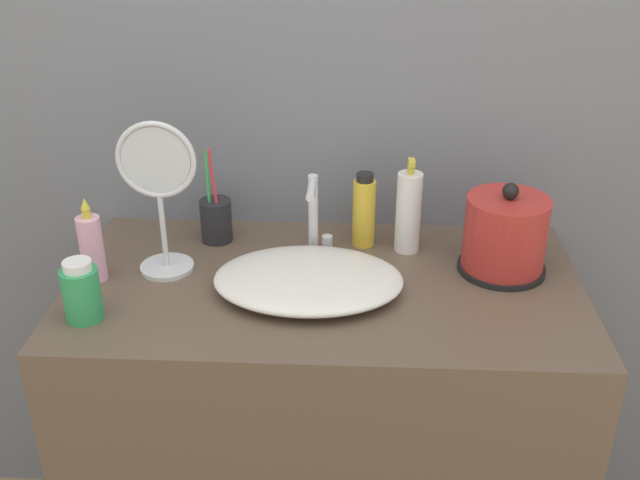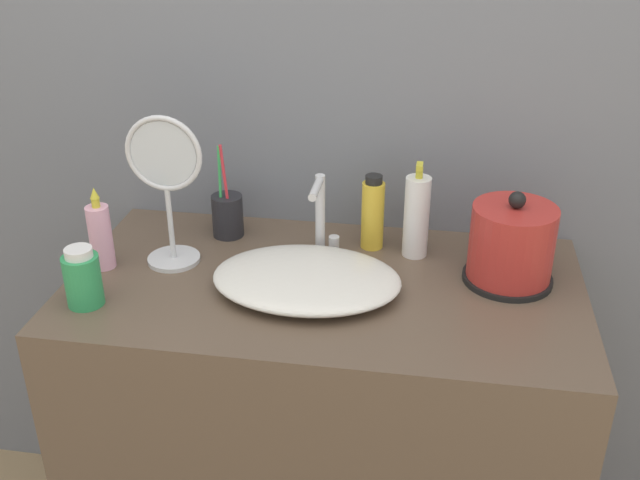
{
  "view_description": "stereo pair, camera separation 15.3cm",
  "coord_description": "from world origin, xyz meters",
  "px_view_note": "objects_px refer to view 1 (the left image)",
  "views": [
    {
      "loc": [
        0.06,
        -1.07,
        1.68
      ],
      "look_at": [
        -0.01,
        0.29,
        0.99
      ],
      "focal_mm": 42.0,
      "sensor_mm": 36.0,
      "label": 1
    },
    {
      "loc": [
        0.21,
        -1.05,
        1.68
      ],
      "look_at": [
        -0.01,
        0.29,
        0.99
      ],
      "focal_mm": 42.0,
      "sensor_mm": 36.0,
      "label": 2
    }
  ],
  "objects_px": {
    "faucet": "(315,214)",
    "mouthwash_bottle": "(364,211)",
    "electric_kettle": "(505,237)",
    "hand_cream_bottle": "(81,292)",
    "vanity_mirror": "(159,190)",
    "lotion_bottle": "(408,212)",
    "shampoo_bottle": "(92,247)",
    "toothbrush_cup": "(216,219)"
  },
  "relations": [
    {
      "from": "faucet",
      "to": "mouthwash_bottle",
      "type": "height_order",
      "value": "faucet"
    },
    {
      "from": "electric_kettle",
      "to": "hand_cream_bottle",
      "type": "height_order",
      "value": "electric_kettle"
    },
    {
      "from": "hand_cream_bottle",
      "to": "vanity_mirror",
      "type": "distance_m",
      "value": 0.26
    },
    {
      "from": "vanity_mirror",
      "to": "lotion_bottle",
      "type": "bearing_deg",
      "value": 12.64
    },
    {
      "from": "hand_cream_bottle",
      "to": "vanity_mirror",
      "type": "xyz_separation_m",
      "value": [
        0.11,
        0.2,
        0.13
      ]
    },
    {
      "from": "faucet",
      "to": "mouthwash_bottle",
      "type": "distance_m",
      "value": 0.12
    },
    {
      "from": "mouthwash_bottle",
      "to": "shampoo_bottle",
      "type": "bearing_deg",
      "value": -161.56
    },
    {
      "from": "lotion_bottle",
      "to": "vanity_mirror",
      "type": "bearing_deg",
      "value": -167.36
    },
    {
      "from": "toothbrush_cup",
      "to": "vanity_mirror",
      "type": "xyz_separation_m",
      "value": [
        -0.08,
        -0.14,
        0.13
      ]
    },
    {
      "from": "faucet",
      "to": "hand_cream_bottle",
      "type": "distance_m",
      "value": 0.52
    },
    {
      "from": "lotion_bottle",
      "to": "mouthwash_bottle",
      "type": "xyz_separation_m",
      "value": [
        -0.1,
        0.02,
        -0.01
      ]
    },
    {
      "from": "lotion_bottle",
      "to": "electric_kettle",
      "type": "bearing_deg",
      "value": -23.31
    },
    {
      "from": "toothbrush_cup",
      "to": "hand_cream_bottle",
      "type": "distance_m",
      "value": 0.4
    },
    {
      "from": "faucet",
      "to": "shampoo_bottle",
      "type": "relative_size",
      "value": 1.0
    },
    {
      "from": "faucet",
      "to": "toothbrush_cup",
      "type": "distance_m",
      "value": 0.25
    },
    {
      "from": "hand_cream_bottle",
      "to": "mouthwash_bottle",
      "type": "bearing_deg",
      "value": 32.18
    },
    {
      "from": "mouthwash_bottle",
      "to": "vanity_mirror",
      "type": "bearing_deg",
      "value": -161.76
    },
    {
      "from": "electric_kettle",
      "to": "vanity_mirror",
      "type": "xyz_separation_m",
      "value": [
        -0.72,
        -0.03,
        0.11
      ]
    },
    {
      "from": "electric_kettle",
      "to": "mouthwash_bottle",
      "type": "bearing_deg",
      "value": 159.97
    },
    {
      "from": "faucet",
      "to": "mouthwash_bottle",
      "type": "relative_size",
      "value": 1.06
    },
    {
      "from": "electric_kettle",
      "to": "shampoo_bottle",
      "type": "height_order",
      "value": "electric_kettle"
    },
    {
      "from": "lotion_bottle",
      "to": "mouthwash_bottle",
      "type": "relative_size",
      "value": 1.27
    },
    {
      "from": "shampoo_bottle",
      "to": "hand_cream_bottle",
      "type": "bearing_deg",
      "value": -79.76
    },
    {
      "from": "shampoo_bottle",
      "to": "hand_cream_bottle",
      "type": "distance_m",
      "value": 0.15
    },
    {
      "from": "faucet",
      "to": "electric_kettle",
      "type": "distance_m",
      "value": 0.41
    },
    {
      "from": "electric_kettle",
      "to": "faucet",
      "type": "bearing_deg",
      "value": 172.41
    },
    {
      "from": "faucet",
      "to": "electric_kettle",
      "type": "height_order",
      "value": "electric_kettle"
    },
    {
      "from": "hand_cream_bottle",
      "to": "lotion_bottle",
      "type": "bearing_deg",
      "value": 26.4
    },
    {
      "from": "shampoo_bottle",
      "to": "hand_cream_bottle",
      "type": "height_order",
      "value": "shampoo_bottle"
    },
    {
      "from": "toothbrush_cup",
      "to": "mouthwash_bottle",
      "type": "distance_m",
      "value": 0.34
    },
    {
      "from": "electric_kettle",
      "to": "mouthwash_bottle",
      "type": "distance_m",
      "value": 0.32
    },
    {
      "from": "shampoo_bottle",
      "to": "toothbrush_cup",
      "type": "bearing_deg",
      "value": 40.48
    },
    {
      "from": "faucet",
      "to": "toothbrush_cup",
      "type": "relative_size",
      "value": 0.81
    },
    {
      "from": "shampoo_bottle",
      "to": "hand_cream_bottle",
      "type": "relative_size",
      "value": 1.5
    },
    {
      "from": "electric_kettle",
      "to": "toothbrush_cup",
      "type": "height_order",
      "value": "toothbrush_cup"
    },
    {
      "from": "mouthwash_bottle",
      "to": "vanity_mirror",
      "type": "distance_m",
      "value": 0.46
    },
    {
      "from": "mouthwash_bottle",
      "to": "hand_cream_bottle",
      "type": "distance_m",
      "value": 0.64
    },
    {
      "from": "faucet",
      "to": "lotion_bottle",
      "type": "relative_size",
      "value": 0.84
    },
    {
      "from": "lotion_bottle",
      "to": "vanity_mirror",
      "type": "height_order",
      "value": "vanity_mirror"
    },
    {
      "from": "toothbrush_cup",
      "to": "lotion_bottle",
      "type": "xyz_separation_m",
      "value": [
        0.44,
        -0.03,
        0.04
      ]
    },
    {
      "from": "faucet",
      "to": "shampoo_bottle",
      "type": "height_order",
      "value": "same"
    },
    {
      "from": "lotion_bottle",
      "to": "shampoo_bottle",
      "type": "xyz_separation_m",
      "value": [
        -0.67,
        -0.17,
        -0.02
      ]
    }
  ]
}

